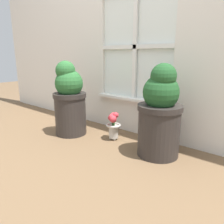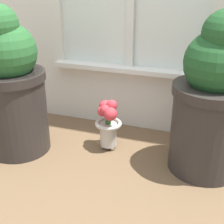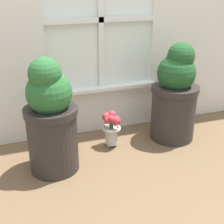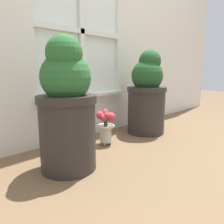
# 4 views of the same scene
# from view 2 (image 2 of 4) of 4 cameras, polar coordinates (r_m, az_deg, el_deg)

# --- Properties ---
(ground_plane) EXTENTS (10.00, 10.00, 0.00)m
(ground_plane) POSITION_cam_2_polar(r_m,az_deg,el_deg) (1.26, -5.81, -15.37)
(ground_plane) COLOR brown
(potted_plant_left) EXTENTS (0.31, 0.31, 0.69)m
(potted_plant_left) POSITION_cam_2_polar(r_m,az_deg,el_deg) (1.48, -17.83, 4.63)
(potted_plant_left) COLOR #2D2826
(potted_plant_left) RESTS_ON ground_plane
(potted_plant_right) EXTENTS (0.32, 0.32, 0.68)m
(potted_plant_right) POSITION_cam_2_polar(r_m,az_deg,el_deg) (1.33, 17.75, 1.92)
(potted_plant_right) COLOR #2D2826
(potted_plant_right) RESTS_ON ground_plane
(flower_vase) EXTENTS (0.13, 0.13, 0.25)m
(flower_vase) POSITION_cam_2_polar(r_m,az_deg,el_deg) (1.49, -0.73, -1.79)
(flower_vase) COLOR #BCB7AD
(flower_vase) RESTS_ON ground_plane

